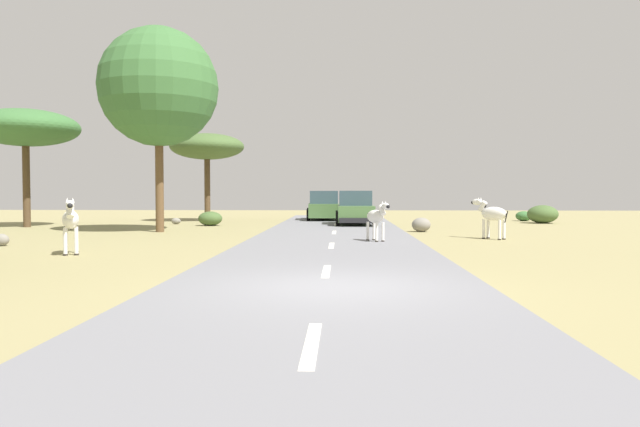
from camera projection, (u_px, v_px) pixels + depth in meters
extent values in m
plane|color=#8E8456|center=(337.00, 289.00, 10.53)|extent=(90.00, 90.00, 0.00)
cube|color=slate|center=(323.00, 288.00, 10.54)|extent=(6.00, 64.00, 0.05)
cube|color=silver|center=(312.00, 344.00, 6.55)|extent=(0.16, 2.00, 0.01)
cube|color=silver|center=(326.00, 271.00, 12.54)|extent=(0.16, 2.00, 0.01)
cube|color=silver|center=(332.00, 245.00, 18.53)|extent=(0.16, 2.00, 0.01)
cube|color=silver|center=(334.00, 232.00, 24.52)|extent=(0.16, 2.00, 0.01)
cube|color=silver|center=(336.00, 224.00, 30.51)|extent=(0.16, 2.00, 0.01)
cube|color=silver|center=(337.00, 219.00, 36.50)|extent=(0.16, 2.00, 0.01)
ellipsoid|color=silver|center=(375.00, 216.00, 20.22)|extent=(0.76, 1.02, 0.45)
cylinder|color=silver|center=(377.00, 232.00, 19.90)|extent=(0.13, 0.13, 0.65)
cylinder|color=#28231E|center=(377.00, 241.00, 19.92)|extent=(0.15, 0.15, 0.04)
cylinder|color=silver|center=(383.00, 232.00, 20.00)|extent=(0.13, 0.13, 0.65)
cylinder|color=#28231E|center=(383.00, 241.00, 20.01)|extent=(0.15, 0.15, 0.04)
cylinder|color=silver|center=(368.00, 231.00, 20.48)|extent=(0.13, 0.13, 0.65)
cylinder|color=#28231E|center=(368.00, 240.00, 20.49)|extent=(0.15, 0.15, 0.04)
cylinder|color=silver|center=(374.00, 231.00, 20.57)|extent=(0.13, 0.13, 0.65)
cylinder|color=#28231E|center=(374.00, 240.00, 20.58)|extent=(0.15, 0.15, 0.04)
cylinder|color=silver|center=(382.00, 210.00, 19.79)|extent=(0.31, 0.38, 0.38)
cube|color=black|center=(382.00, 208.00, 19.79)|extent=(0.17, 0.30, 0.26)
ellipsoid|color=silver|center=(385.00, 206.00, 19.58)|extent=(0.34, 0.45, 0.21)
ellipsoid|color=black|center=(388.00, 207.00, 19.43)|extent=(0.17, 0.18, 0.12)
cone|color=silver|center=(382.00, 203.00, 19.65)|extent=(0.10, 0.10, 0.12)
cone|color=silver|center=(385.00, 203.00, 19.70)|extent=(0.10, 0.10, 0.12)
cylinder|color=black|center=(369.00, 218.00, 20.66)|extent=(0.09, 0.14, 0.39)
ellipsoid|color=silver|center=(494.00, 214.00, 21.60)|extent=(1.00, 1.09, 0.50)
cylinder|color=silver|center=(488.00, 229.00, 21.98)|extent=(0.15, 0.15, 0.72)
cylinder|color=#28231E|center=(488.00, 238.00, 21.99)|extent=(0.17, 0.17, 0.05)
cylinder|color=silver|center=(484.00, 229.00, 21.82)|extent=(0.15, 0.15, 0.72)
cylinder|color=#28231E|center=(484.00, 238.00, 21.83)|extent=(0.17, 0.17, 0.05)
cylinder|color=silver|center=(504.00, 230.00, 21.43)|extent=(0.15, 0.15, 0.72)
cylinder|color=#28231E|center=(504.00, 239.00, 21.44)|extent=(0.17, 0.17, 0.05)
cylinder|color=silver|center=(499.00, 230.00, 21.27)|extent=(0.15, 0.15, 0.72)
cylinder|color=#28231E|center=(499.00, 239.00, 21.28)|extent=(0.17, 0.17, 0.05)
cylinder|color=silver|center=(483.00, 206.00, 22.00)|extent=(0.39, 0.42, 0.43)
cube|color=black|center=(483.00, 204.00, 21.99)|extent=(0.25, 0.30, 0.29)
ellipsoid|color=silver|center=(477.00, 202.00, 22.19)|extent=(0.44, 0.48, 0.23)
ellipsoid|color=black|center=(473.00, 202.00, 22.34)|extent=(0.21, 0.21, 0.14)
cone|color=silver|center=(481.00, 199.00, 22.14)|extent=(0.12, 0.12, 0.13)
cone|color=silver|center=(479.00, 199.00, 22.05)|extent=(0.12, 0.12, 0.13)
cylinder|color=black|center=(506.00, 217.00, 21.18)|extent=(0.12, 0.14, 0.43)
ellipsoid|color=silver|center=(71.00, 220.00, 16.42)|extent=(0.85, 1.17, 0.52)
cylinder|color=silver|center=(65.00, 242.00, 16.06)|extent=(0.14, 0.14, 0.74)
cylinder|color=#28231E|center=(65.00, 255.00, 16.07)|extent=(0.17, 0.17, 0.05)
cylinder|color=silver|center=(76.00, 242.00, 16.16)|extent=(0.14, 0.14, 0.74)
cylinder|color=#28231E|center=(76.00, 254.00, 16.18)|extent=(0.17, 0.17, 0.05)
cylinder|color=silver|center=(66.00, 240.00, 16.72)|extent=(0.14, 0.14, 0.74)
cylinder|color=#28231E|center=(66.00, 252.00, 16.73)|extent=(0.17, 0.17, 0.05)
cylinder|color=silver|center=(76.00, 240.00, 16.82)|extent=(0.14, 0.14, 0.74)
cylinder|color=#28231E|center=(77.00, 252.00, 16.84)|extent=(0.17, 0.17, 0.05)
cylinder|color=silver|center=(70.00, 211.00, 15.93)|extent=(0.34, 0.44, 0.44)
cube|color=black|center=(70.00, 207.00, 15.92)|extent=(0.19, 0.34, 0.30)
ellipsoid|color=silver|center=(70.00, 205.00, 15.68)|extent=(0.38, 0.52, 0.24)
ellipsoid|color=black|center=(70.00, 206.00, 15.51)|extent=(0.20, 0.21, 0.14)
cone|color=silver|center=(67.00, 200.00, 15.76)|extent=(0.12, 0.12, 0.14)
cone|color=silver|center=(73.00, 200.00, 15.81)|extent=(0.12, 0.12, 0.14)
cylinder|color=black|center=(71.00, 222.00, 16.93)|extent=(0.10, 0.16, 0.44)
cube|color=#476B38|center=(323.00, 210.00, 35.72)|extent=(2.01, 4.29, 0.80)
cube|color=#334751|center=(324.00, 197.00, 35.49)|extent=(1.75, 2.28, 0.76)
cube|color=black|center=(323.00, 213.00, 37.89)|extent=(1.72, 0.25, 0.24)
cylinder|color=black|center=(337.00, 213.00, 37.09)|extent=(0.25, 0.69, 0.68)
cylinder|color=black|center=(309.00, 213.00, 37.06)|extent=(0.25, 0.69, 0.68)
cylinder|color=black|center=(339.00, 215.00, 34.39)|extent=(0.25, 0.69, 0.68)
cylinder|color=black|center=(308.00, 215.00, 34.37)|extent=(0.25, 0.69, 0.68)
cube|color=#476B38|center=(355.00, 213.00, 30.62)|extent=(1.86, 4.22, 0.80)
cube|color=#334751|center=(355.00, 198.00, 30.79)|extent=(1.67, 2.22, 0.76)
cube|color=black|center=(357.00, 220.00, 28.47)|extent=(1.71, 0.18, 0.24)
cylinder|color=black|center=(338.00, 219.00, 29.30)|extent=(0.23, 0.68, 0.68)
cylinder|color=black|center=(374.00, 219.00, 29.26)|extent=(0.23, 0.68, 0.68)
cylinder|color=black|center=(338.00, 217.00, 32.00)|extent=(0.23, 0.68, 0.68)
cylinder|color=black|center=(371.00, 217.00, 31.95)|extent=(0.23, 0.68, 0.68)
cylinder|color=#4C3823|center=(207.00, 190.00, 34.61)|extent=(0.34, 0.34, 3.62)
ellipsoid|color=#425B2D|center=(207.00, 147.00, 34.52)|extent=(4.31, 4.31, 1.51)
cylinder|color=brown|center=(160.00, 183.00, 25.48)|extent=(0.35, 0.35, 4.19)
sphere|color=#386633|center=(159.00, 87.00, 25.33)|extent=(5.09, 5.09, 5.09)
cylinder|color=#4C3823|center=(26.00, 187.00, 28.99)|extent=(0.35, 0.35, 3.97)
ellipsoid|color=#386633|center=(25.00, 128.00, 28.88)|extent=(5.11, 5.11, 1.79)
ellipsoid|color=#425B2D|center=(543.00, 214.00, 32.62)|extent=(1.67, 1.50, 1.00)
ellipsoid|color=#386633|center=(524.00, 216.00, 35.14)|extent=(0.98, 0.88, 0.59)
ellipsoid|color=#425B2D|center=(210.00, 219.00, 30.24)|extent=(1.22, 1.10, 0.73)
ellipsoid|color=gray|center=(1.00, 240.00, 18.93)|extent=(0.51, 0.37, 0.39)
ellipsoid|color=gray|center=(176.00, 221.00, 31.77)|extent=(0.50, 0.35, 0.33)
ellipsoid|color=gray|center=(421.00, 225.00, 25.64)|extent=(0.81, 0.70, 0.62)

